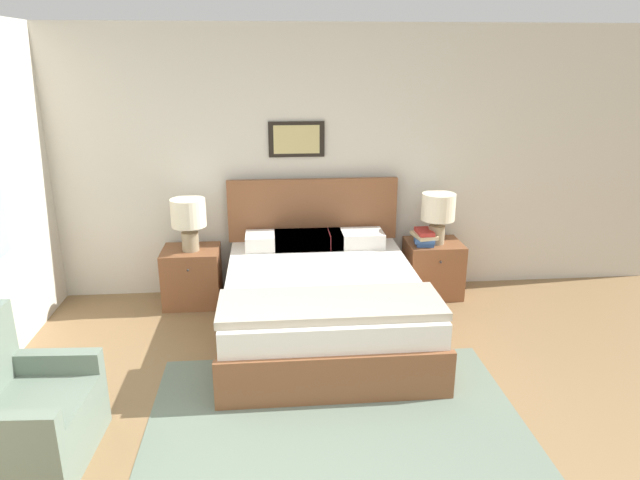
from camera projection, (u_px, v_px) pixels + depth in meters
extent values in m
cube|color=beige|center=(309.00, 163.00, 5.58)|extent=(7.31, 0.06, 2.60)
cube|color=black|center=(296.00, 139.00, 5.45)|extent=(0.54, 0.02, 0.34)
cube|color=tan|center=(297.00, 139.00, 5.44)|extent=(0.44, 0.00, 0.27)
cube|color=slate|center=(337.00, 427.00, 3.70)|extent=(2.48, 1.90, 0.01)
cube|color=brown|center=(322.00, 321.00, 4.88)|extent=(1.66, 2.06, 0.28)
cube|color=brown|center=(336.00, 362.00, 3.87)|extent=(1.66, 0.06, 0.08)
cube|color=white|center=(322.00, 291.00, 4.79)|extent=(1.60, 1.98, 0.28)
cube|color=brown|center=(313.00, 210.00, 5.60)|extent=(1.66, 0.06, 0.61)
cube|color=#B2A893|center=(331.00, 305.00, 4.13)|extent=(1.63, 0.58, 0.06)
cube|color=white|center=(273.00, 241.00, 5.42)|extent=(0.52, 0.32, 0.14)
cube|color=white|center=(356.00, 238.00, 5.49)|extent=(0.52, 0.32, 0.14)
cube|color=#9E2D33|center=(315.00, 240.00, 5.46)|extent=(0.52, 0.32, 0.14)
cube|color=#9E2D33|center=(302.00, 240.00, 5.45)|extent=(0.52, 0.32, 0.14)
cube|color=slate|center=(33.00, 431.00, 3.36)|extent=(0.68, 0.79, 0.40)
cube|color=slate|center=(50.00, 362.00, 3.59)|extent=(0.65, 0.14, 0.14)
cube|color=brown|center=(192.00, 276.00, 5.50)|extent=(0.53, 0.46, 0.55)
sphere|color=#332D28|center=(188.00, 270.00, 5.22)|extent=(0.02, 0.02, 0.02)
cube|color=brown|center=(433.00, 268.00, 5.71)|extent=(0.53, 0.46, 0.55)
sphere|color=#332D28|center=(441.00, 262.00, 5.43)|extent=(0.02, 0.02, 0.02)
cylinder|color=gray|center=(190.00, 241.00, 5.36)|extent=(0.16, 0.16, 0.18)
cylinder|color=gray|center=(189.00, 229.00, 5.33)|extent=(0.02, 0.02, 0.06)
cylinder|color=beige|center=(188.00, 213.00, 5.28)|extent=(0.32, 0.32, 0.26)
cylinder|color=gray|center=(436.00, 234.00, 5.57)|extent=(0.16, 0.16, 0.18)
cylinder|color=gray|center=(437.00, 223.00, 5.53)|extent=(0.02, 0.02, 0.06)
cylinder|color=beige|center=(438.00, 207.00, 5.48)|extent=(0.32, 0.32, 0.26)
cube|color=#335693|center=(424.00, 242.00, 5.56)|extent=(0.19, 0.24, 0.04)
cube|color=#335693|center=(424.00, 239.00, 5.55)|extent=(0.23, 0.29, 0.03)
cube|color=beige|center=(424.00, 235.00, 5.54)|extent=(0.23, 0.29, 0.04)
cube|color=#B7332D|center=(424.00, 232.00, 5.53)|extent=(0.15, 0.25, 0.04)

